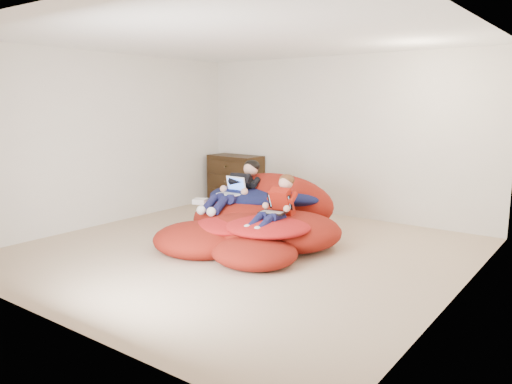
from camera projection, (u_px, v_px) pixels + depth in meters
name	position (u px, v px, depth m)	size (l,w,h in m)	color
room_shell	(242.00, 233.00, 6.04)	(5.10, 5.10, 2.77)	#C4AA8C
dresser	(235.00, 179.00, 8.89)	(0.98, 0.56, 0.86)	black
beanbag_pile	(257.00, 220.00, 6.50)	(2.22, 2.37, 0.86)	maroon
cream_pillow	(270.00, 183.00, 7.33)	(0.40, 0.25, 0.25)	beige
older_boy	(238.00, 186.00, 6.82)	(0.38, 1.14, 0.63)	black
younger_boy	(277.00, 203.00, 5.96)	(0.28, 0.85, 0.60)	#A71B0E
laptop_white	(233.00, 189.00, 6.74)	(0.31, 0.27, 0.23)	white
laptop_black	(276.00, 208.00, 5.95)	(0.34, 0.35, 0.21)	black
power_adapter	(200.00, 201.00, 6.98)	(0.18, 0.18, 0.07)	white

